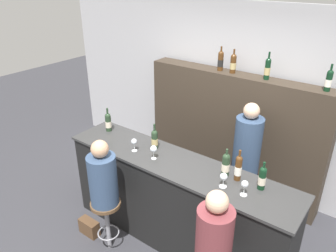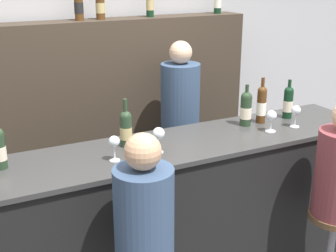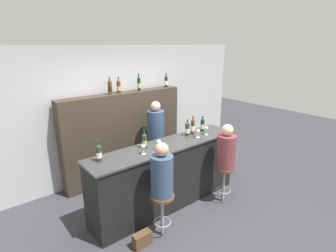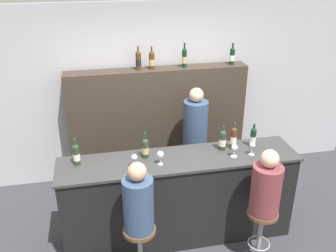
# 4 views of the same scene
# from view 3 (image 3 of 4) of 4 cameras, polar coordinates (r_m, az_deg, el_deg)

# --- Properties ---
(ground_plane) EXTENTS (16.00, 16.00, 0.00)m
(ground_plane) POSITION_cam_3_polar(r_m,az_deg,el_deg) (4.53, 2.16, -17.95)
(ground_plane) COLOR #333338
(wall_back) EXTENTS (6.40, 0.05, 2.60)m
(wall_back) POSITION_cam_3_polar(r_m,az_deg,el_deg) (5.39, -10.83, 2.96)
(wall_back) COLOR #B2B2B7
(wall_back) RESTS_ON ground_plane
(bar_counter) EXTENTS (2.71, 0.59, 1.09)m
(bar_counter) POSITION_cam_3_polar(r_m,az_deg,el_deg) (4.42, -0.16, -10.57)
(bar_counter) COLOR black
(bar_counter) RESTS_ON ground_plane
(back_bar_cabinet) EXTENTS (2.53, 0.28, 1.73)m
(back_bar_cabinet) POSITION_cam_3_polar(r_m,az_deg,el_deg) (5.32, -9.40, -2.04)
(back_bar_cabinet) COLOR #382D23
(back_bar_cabinet) RESTS_ON ground_plane
(wine_bottle_counter_0) EXTENTS (0.07, 0.07, 0.31)m
(wine_bottle_counter_0) POSITION_cam_3_polar(r_m,az_deg,el_deg) (3.69, -14.85, -5.66)
(wine_bottle_counter_0) COLOR #233823
(wine_bottle_counter_0) RESTS_ON bar_counter
(wine_bottle_counter_1) EXTENTS (0.08, 0.08, 0.30)m
(wine_bottle_counter_1) POSITION_cam_3_polar(r_m,az_deg,el_deg) (4.02, -5.16, -3.21)
(wine_bottle_counter_1) COLOR #233823
(wine_bottle_counter_1) RESTS_ON bar_counter
(wine_bottle_counter_2) EXTENTS (0.08, 0.08, 0.30)m
(wine_bottle_counter_2) POSITION_cam_3_polar(r_m,az_deg,el_deg) (4.55, 4.23, -0.61)
(wine_bottle_counter_2) COLOR #233823
(wine_bottle_counter_2) RESTS_ON bar_counter
(wine_bottle_counter_3) EXTENTS (0.07, 0.07, 0.33)m
(wine_bottle_counter_3) POSITION_cam_3_polar(r_m,az_deg,el_deg) (4.64, 5.43, -0.13)
(wine_bottle_counter_3) COLOR #4C2D14
(wine_bottle_counter_3) RESTS_ON bar_counter
(wine_bottle_counter_4) EXTENTS (0.07, 0.07, 0.29)m
(wine_bottle_counter_4) POSITION_cam_3_polar(r_m,az_deg,el_deg) (4.81, 7.49, 0.25)
(wine_bottle_counter_4) COLOR black
(wine_bottle_counter_4) RESTS_ON bar_counter
(wine_bottle_backbar_0) EXTENTS (0.07, 0.07, 0.32)m
(wine_bottle_backbar_0) POSITION_cam_3_polar(r_m,az_deg,el_deg) (4.96, -12.54, 8.27)
(wine_bottle_backbar_0) COLOR #4C2D14
(wine_bottle_backbar_0) RESTS_ON back_bar_cabinet
(wine_bottle_backbar_1) EXTENTS (0.08, 0.08, 0.31)m
(wine_bottle_backbar_1) POSITION_cam_3_polar(r_m,az_deg,el_deg) (5.05, -10.69, 8.45)
(wine_bottle_backbar_1) COLOR #4C2D14
(wine_bottle_backbar_1) RESTS_ON back_bar_cabinet
(wine_bottle_backbar_2) EXTENTS (0.07, 0.07, 0.34)m
(wine_bottle_backbar_2) POSITION_cam_3_polar(r_m,az_deg,el_deg) (5.27, -6.35, 9.14)
(wine_bottle_backbar_2) COLOR black
(wine_bottle_backbar_2) RESTS_ON back_bar_cabinet
(wine_bottle_backbar_3) EXTENTS (0.07, 0.07, 0.30)m
(wine_bottle_backbar_3) POSITION_cam_3_polar(r_m,az_deg,el_deg) (5.68, -0.41, 9.71)
(wine_bottle_backbar_3) COLOR black
(wine_bottle_backbar_3) RESTS_ON back_bar_cabinet
(wine_glass_0) EXTENTS (0.07, 0.07, 0.15)m
(wine_glass_0) POSITION_cam_3_polar(r_m,az_deg,el_deg) (3.81, -5.41, -4.55)
(wine_glass_0) COLOR silver
(wine_glass_0) RESTS_ON bar_counter
(wine_glass_1) EXTENTS (0.07, 0.07, 0.16)m
(wine_glass_1) POSITION_cam_3_polar(r_m,az_deg,el_deg) (3.95, -2.03, -3.53)
(wine_glass_1) COLOR silver
(wine_glass_1) RESTS_ON bar_counter
(wine_glass_2) EXTENTS (0.07, 0.07, 0.15)m
(wine_glass_2) POSITION_cam_3_polar(r_m,az_deg,el_deg) (4.48, 6.56, -1.20)
(wine_glass_2) COLOR silver
(wine_glass_2) RESTS_ON bar_counter
(wine_glass_3) EXTENTS (0.07, 0.07, 0.15)m
(wine_glass_3) POSITION_cam_3_polar(r_m,az_deg,el_deg) (4.63, 8.40, -0.58)
(wine_glass_3) COLOR silver
(wine_glass_3) RESTS_ON bar_counter
(bar_stool_left) EXTENTS (0.34, 0.34, 0.65)m
(bar_stool_left) POSITION_cam_3_polar(r_m,az_deg,el_deg) (3.78, -1.27, -16.69)
(bar_stool_left) COLOR gray
(bar_stool_left) RESTS_ON ground_plane
(guest_seated_left) EXTENTS (0.30, 0.30, 0.76)m
(guest_seated_left) POSITION_cam_3_polar(r_m,az_deg,el_deg) (3.54, -1.32, -10.25)
(guest_seated_left) COLOR #334766
(guest_seated_left) RESTS_ON bar_stool_left
(bar_stool_right) EXTENTS (0.34, 0.34, 0.65)m
(bar_stool_right) POSITION_cam_3_polar(r_m,az_deg,el_deg) (4.60, 12.16, -10.41)
(bar_stool_right) COLOR gray
(bar_stool_right) RESTS_ON ground_plane
(guest_seated_right) EXTENTS (0.31, 0.31, 0.75)m
(guest_seated_right) POSITION_cam_3_polar(r_m,az_deg,el_deg) (4.41, 12.55, -4.99)
(guest_seated_right) COLOR brown
(guest_seated_right) RESTS_ON bar_stool_right
(bartender) EXTENTS (0.33, 0.33, 1.58)m
(bartender) POSITION_cam_3_polar(r_m,az_deg,el_deg) (5.21, -2.60, -3.80)
(bartender) COLOR #334766
(bartender) RESTS_ON ground_plane
(handbag) EXTENTS (0.26, 0.12, 0.20)m
(handbag) POSITION_cam_3_polar(r_m,az_deg,el_deg) (3.87, -5.65, -23.36)
(handbag) COLOR #513823
(handbag) RESTS_ON ground_plane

